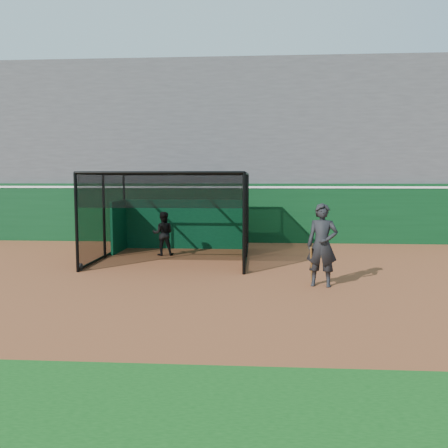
{
  "coord_description": "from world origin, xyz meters",
  "views": [
    {
      "loc": [
        2.0,
        -11.64,
        2.72
      ],
      "look_at": [
        1.06,
        2.0,
        1.4
      ],
      "focal_mm": 38.0,
      "sensor_mm": 36.0,
      "label": 1
    }
  ],
  "objects": [
    {
      "name": "batter",
      "position": [
        -1.3,
        4.8,
        0.77
      ],
      "size": [
        0.84,
        0.71,
        1.55
      ],
      "primitive_type": "imported",
      "rotation": [
        0.0,
        0.0,
        3.31
      ],
      "color": "black",
      "rests_on": "ground"
    },
    {
      "name": "outfield_wall",
      "position": [
        0.0,
        8.5,
        1.29
      ],
      "size": [
        50.0,
        0.5,
        2.5
      ],
      "color": "#093516",
      "rests_on": "ground"
    },
    {
      "name": "batting_cage",
      "position": [
        -0.77,
        4.13,
        1.44
      ],
      "size": [
        4.93,
        5.05,
        2.88
      ],
      "color": "black",
      "rests_on": "ground"
    },
    {
      "name": "ground",
      "position": [
        0.0,
        0.0,
        0.0
      ],
      "size": [
        120.0,
        120.0,
        0.0
      ],
      "primitive_type": "plane",
      "color": "brown",
      "rests_on": "ground"
    },
    {
      "name": "on_deck_player",
      "position": [
        3.65,
        0.3,
        1.05
      ],
      "size": [
        0.85,
        0.65,
        2.1
      ],
      "color": "black",
      "rests_on": "ground"
    },
    {
      "name": "grandstand",
      "position": [
        0.0,
        12.27,
        4.48
      ],
      "size": [
        50.0,
        7.85,
        8.95
      ],
      "color": "#4C4C4F",
      "rests_on": "ground"
    }
  ]
}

